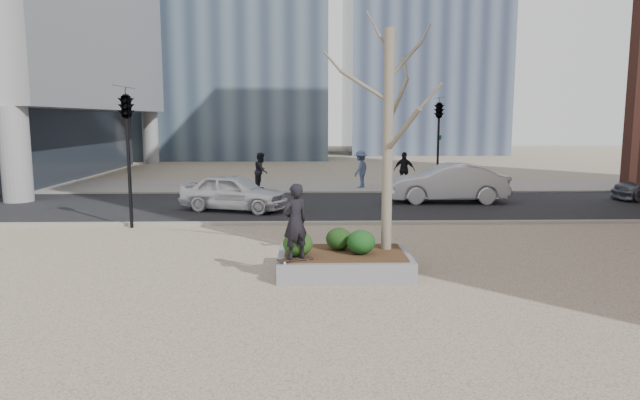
{
  "coord_description": "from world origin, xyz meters",
  "views": [
    {
      "loc": [
        0.12,
        -12.66,
        3.51
      ],
      "look_at": [
        0.5,
        2.0,
        1.4
      ],
      "focal_mm": 32.0,
      "sensor_mm": 36.0,
      "label": 1
    }
  ],
  "objects_px": {
    "police_car": "(234,192)",
    "planter": "(344,263)",
    "skateboarder": "(295,222)",
    "skateboard": "(295,261)"
  },
  "relations": [
    {
      "from": "skateboard",
      "to": "skateboarder",
      "type": "relative_size",
      "value": 0.48
    },
    {
      "from": "skateboarder",
      "to": "police_car",
      "type": "height_order",
      "value": "skateboarder"
    },
    {
      "from": "planter",
      "to": "skateboard",
      "type": "height_order",
      "value": "skateboard"
    },
    {
      "from": "planter",
      "to": "skateboard",
      "type": "bearing_deg",
      "value": -145.26
    },
    {
      "from": "skateboarder",
      "to": "police_car",
      "type": "xyz_separation_m",
      "value": [
        -2.5,
        9.67,
        -0.62
      ]
    },
    {
      "from": "police_car",
      "to": "skateboarder",
      "type": "bearing_deg",
      "value": -147.11
    },
    {
      "from": "planter",
      "to": "skateboarder",
      "type": "relative_size",
      "value": 1.85
    },
    {
      "from": "planter",
      "to": "skateboarder",
      "type": "bearing_deg",
      "value": -145.26
    },
    {
      "from": "planter",
      "to": "skateboarder",
      "type": "height_order",
      "value": "skateboarder"
    },
    {
      "from": "police_car",
      "to": "planter",
      "type": "bearing_deg",
      "value": -139.6
    }
  ]
}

